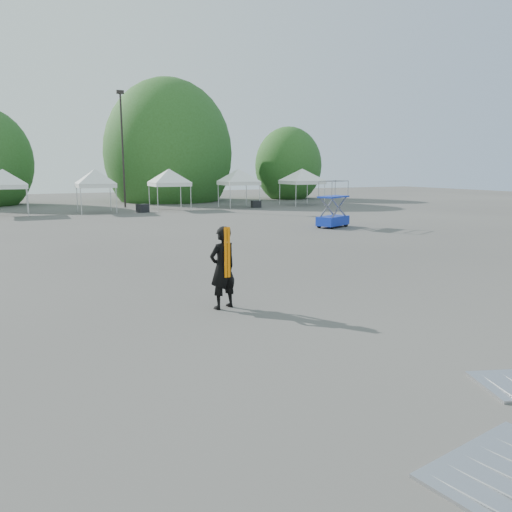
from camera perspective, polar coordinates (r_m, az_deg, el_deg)
name	(u,v)px	position (r m, az deg, el deg)	size (l,w,h in m)	color
ground	(248,294)	(13.72, -0.90, -4.37)	(120.00, 120.00, 0.00)	#474442
light_pole_east	(122,143)	(44.94, -15.03, 12.41)	(0.60, 0.25, 9.80)	black
tree_mid_e	(169,154)	(53.12, -9.96, 11.45)	(5.12, 5.12, 7.79)	#382314
tree_far_e	(288,166)	(56.28, 3.70, 10.26)	(3.84, 3.84, 5.84)	#382314
tent_d	(2,173)	(40.47, -26.99, 8.48)	(4.46, 4.46, 3.88)	silver
tent_e	(95,172)	(40.25, -17.93, 9.07)	(3.87, 3.87, 3.88)	silver
tent_f	(169,172)	(41.76, -9.91, 9.42)	(4.14, 4.14, 3.88)	silver
tent_g	(238,172)	(43.85, -2.01, 9.59)	(4.16, 4.16, 3.88)	silver
tent_h	(302,172)	(46.62, 5.30, 9.58)	(4.56, 4.56, 3.88)	silver
man	(223,268)	(12.16, -3.83, -1.34)	(0.85, 0.68, 2.03)	black
scissor_lift	(333,204)	(29.26, 8.82, 5.89)	(2.32, 1.81, 2.68)	#0C27A3
barrier_left	(502,466)	(6.85, 26.30, -20.71)	(2.17, 1.34, 0.06)	#A3A5AB
crate_mid	(143,208)	(39.68, -12.83, 5.34)	(0.83, 0.64, 0.64)	black
crate_east	(256,204)	(43.44, 0.01, 5.95)	(0.77, 0.60, 0.60)	black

